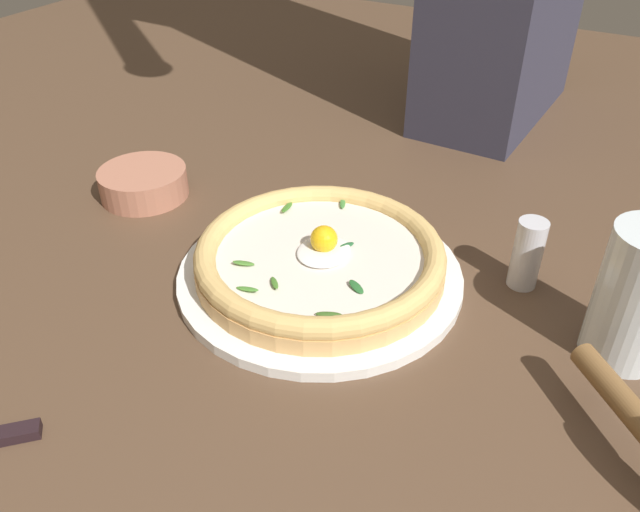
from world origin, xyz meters
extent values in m
cube|color=brown|center=(0.00, 0.00, -0.01)|extent=(2.40, 2.40, 0.03)
cylinder|color=white|center=(0.05, -0.02, 0.01)|extent=(0.32, 0.32, 0.01)
cylinder|color=#E1AD69|center=(0.05, -0.02, 0.02)|extent=(0.27, 0.27, 0.02)
torus|color=#DFB469|center=(0.05, -0.02, 0.04)|extent=(0.27, 0.27, 0.02)
cylinder|color=white|center=(0.05, -0.02, 0.03)|extent=(0.23, 0.23, 0.00)
ellipsoid|color=white|center=(0.05, -0.02, 0.04)|extent=(0.06, 0.06, 0.01)
sphere|color=yellow|center=(0.05, -0.02, 0.05)|extent=(0.03, 0.03, 0.03)
ellipsoid|color=#255E29|center=(0.01, -0.08, 0.04)|extent=(0.02, 0.02, 0.01)
ellipsoid|color=#255D33|center=(0.07, -0.04, 0.04)|extent=(0.02, 0.01, 0.01)
ellipsoid|color=#3F7828|center=(0.11, 0.06, 0.04)|extent=(0.03, 0.01, 0.01)
ellipsoid|color=#407F38|center=(0.15, 0.01, 0.04)|extent=(0.02, 0.02, 0.00)
ellipsoid|color=#4B8E34|center=(-0.05, 0.01, 0.04)|extent=(0.01, 0.03, 0.01)
ellipsoid|color=#365A20|center=(-0.04, -0.08, 0.04)|extent=(0.02, 0.03, 0.00)
ellipsoid|color=#447A2A|center=(-0.03, -0.01, 0.04)|extent=(0.02, 0.02, 0.01)
ellipsoid|color=#4A8230|center=(-0.01, 0.04, 0.04)|extent=(0.02, 0.03, 0.01)
cylinder|color=#B57359|center=(0.10, 0.28, 0.02)|extent=(0.12, 0.12, 0.04)
cylinder|color=brown|center=(-0.02, -0.34, 0.04)|extent=(0.09, 0.09, 0.02)
cylinder|color=silver|center=(0.08, -0.33, 0.07)|extent=(0.08, 0.08, 0.14)
cylinder|color=#DACD7C|center=(0.08, -0.33, 0.02)|extent=(0.07, 0.07, 0.05)
cylinder|color=silver|center=(0.15, -0.22, 0.04)|extent=(0.03, 0.03, 0.08)
camera|label=1|loc=(-0.46, -0.30, 0.44)|focal=36.00mm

